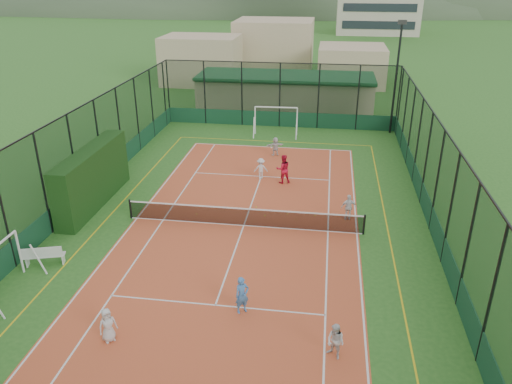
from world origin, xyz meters
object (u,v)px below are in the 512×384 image
Objects in this scene: child_far_left at (261,169)px; child_far_right at (349,207)px; white_bench at (44,255)px; futsal_goal_far at (276,121)px; child_near_left at (108,325)px; floodlight_ne at (396,79)px; child_far_back at (275,146)px; clubhouse at (285,93)px; child_near_mid at (242,295)px; coach at (283,169)px; child_near_right at (335,341)px.

child_far_right is at bearing 127.90° from child_far_left.
futsal_goal_far reaches higher than white_bench.
futsal_goal_far is 2.58× the size of child_near_left.
white_bench is 1.32× the size of child_near_left.
floodlight_ne is 6.46× the size of child_far_left.
child_far_back is at bearing 44.02° from white_bench.
child_far_right is (5.08, -20.56, -0.89)m from clubhouse.
white_bench is 1.15× the size of child_near_mid.
clubhouse is 12.01× the size of child_near_left.
coach is at bearing 31.18° from white_bench.
child_near_mid is 12.28m from coach.
child_far_right reaches higher than child_far_left.
coach is (1.43, -9.20, -0.18)m from futsal_goal_far.
child_far_back is at bearing -86.15° from futsal_goal_far.
futsal_goal_far is (-0.04, -7.14, -0.52)m from clubhouse.
child_near_left is (-3.10, -23.66, -0.41)m from futsal_goal_far.
child_near_left is 15.22m from child_far_left.
white_bench is 13.82m from coach.
child_near_right is 0.99× the size of child_far_left.
white_bench is at bearing -106.31° from clubhouse.
child_far_right reaches higher than white_bench.
child_near_left is at bearing -95.83° from clubhouse.
futsal_goal_far is at bearing 58.50° from child_near_mid.
child_far_back is (0.47, -4.58, -0.41)m from futsal_goal_far.
floodlight_ne reaches higher than child_near_right.
child_far_right is at bearing 7.98° from child_near_left.
child_near_right is 0.73× the size of coach.
floodlight_ne is at bearing -143.49° from coach.
white_bench is at bearing 133.07° from child_near_mid.
white_bench is (-16.40, -21.26, -3.65)m from floodlight_ne.
floodlight_ne is 6.50× the size of child_near_right.
child_far_left reaches higher than child_near_left.
child_near_mid reaches higher than child_near_left.
floodlight_ne reaches higher than child_far_right.
child_near_right is 9.96m from child_far_right.
futsal_goal_far is (-8.64, -1.74, -3.07)m from floodlight_ne.
clubhouse is 4.66× the size of futsal_goal_far.
coach is (1.39, -16.34, -0.70)m from clubhouse.
child_near_mid is at bearing 70.40° from child_far_back.
floodlight_ne is at bearing -32.12° from clubhouse.
child_far_right is (-3.51, -15.16, -3.44)m from floodlight_ne.
coach reaches higher than child_near_mid.
child_near_left is 0.87× the size of child_near_mid.
child_far_back is at bearing 139.22° from child_near_right.
clubhouse is 11.90× the size of child_far_left.
white_bench is at bearing -127.65° from floodlight_ne.
child_near_right is at bearing -63.66° from child_near_mid.
futsal_goal_far is 23.86m from child_near_left.
child_far_right is (5.07, -4.65, 0.03)m from child_far_left.
clubhouse reaches higher than child_near_right.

